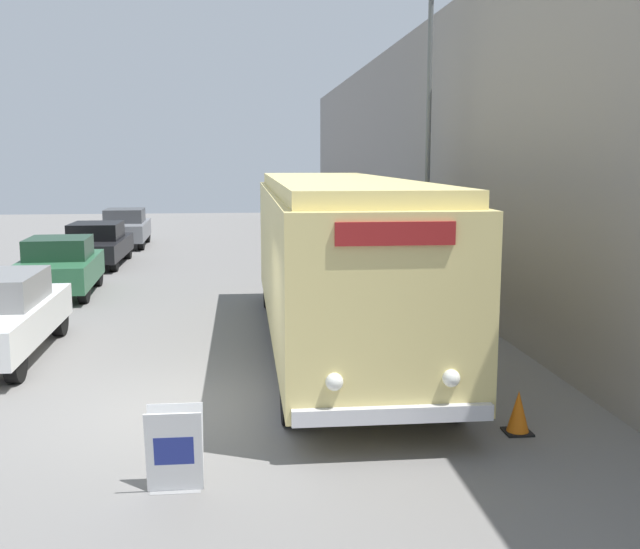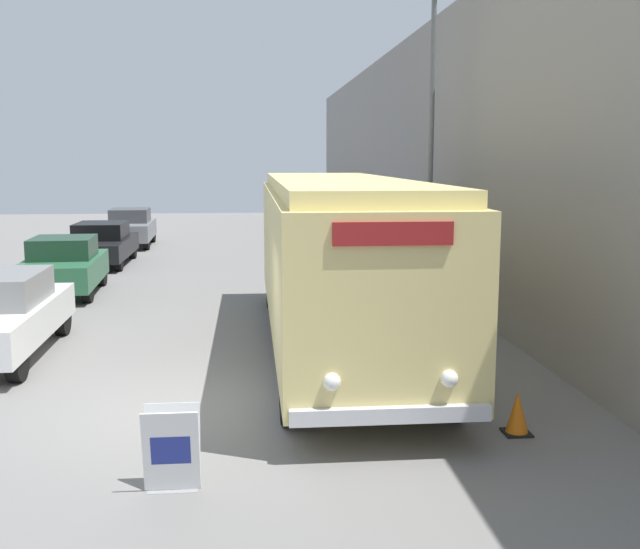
# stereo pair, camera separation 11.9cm
# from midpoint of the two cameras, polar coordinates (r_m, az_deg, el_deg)

# --- Properties ---
(ground_plane) EXTENTS (80.00, 80.00, 0.00)m
(ground_plane) POSITION_cam_midpoint_polar(r_m,az_deg,el_deg) (11.38, -11.00, -10.14)
(ground_plane) COLOR slate
(building_wall_right) EXTENTS (0.30, 60.00, 7.55)m
(building_wall_right) POSITION_cam_midpoint_polar(r_m,az_deg,el_deg) (21.40, 9.37, 9.04)
(building_wall_right) COLOR gray
(building_wall_right) RESTS_ON ground_plane
(vintage_bus) EXTENTS (2.61, 11.19, 3.29)m
(vintage_bus) POSITION_cam_midpoint_polar(r_m,az_deg,el_deg) (14.36, 1.59, 1.57)
(vintage_bus) COLOR black
(vintage_bus) RESTS_ON ground_plane
(sign_board) EXTENTS (0.62, 0.36, 0.96)m
(sign_board) POSITION_cam_midpoint_polar(r_m,az_deg,el_deg) (8.68, -10.84, -13.02)
(sign_board) COLOR gray
(sign_board) RESTS_ON ground_plane
(streetlamp) EXTENTS (0.36, 0.36, 7.67)m
(streetlamp) POSITION_cam_midpoint_polar(r_m,az_deg,el_deg) (18.14, 8.71, 12.50)
(streetlamp) COLOR #595E60
(streetlamp) RESTS_ON ground_plane
(parked_car_near) EXTENTS (1.84, 4.77, 1.56)m
(parked_car_near) POSITION_cam_midpoint_polar(r_m,az_deg,el_deg) (15.10, -23.00, -2.82)
(parked_car_near) COLOR black
(parked_car_near) RESTS_ON ground_plane
(parked_car_mid) EXTENTS (2.10, 4.12, 1.55)m
(parked_car_mid) POSITION_cam_midpoint_polar(r_m,az_deg,el_deg) (21.38, -18.81, 0.61)
(parked_car_mid) COLOR black
(parked_car_mid) RESTS_ON ground_plane
(parked_car_far) EXTENTS (1.96, 4.55, 1.46)m
(parked_car_far) POSITION_cam_midpoint_polar(r_m,az_deg,el_deg) (26.96, -16.21, 2.27)
(parked_car_far) COLOR black
(parked_car_far) RESTS_ON ground_plane
(parked_car_distant) EXTENTS (1.98, 4.26, 1.56)m
(parked_car_distant) POSITION_cam_midpoint_polar(r_m,az_deg,el_deg) (32.37, -14.15, 3.50)
(parked_car_distant) COLOR black
(parked_car_distant) RESTS_ON ground_plane
(traffic_cone) EXTENTS (0.36, 0.36, 0.59)m
(traffic_cone) POSITION_cam_midpoint_polar(r_m,az_deg,el_deg) (10.55, 15.13, -10.16)
(traffic_cone) COLOR black
(traffic_cone) RESTS_ON ground_plane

